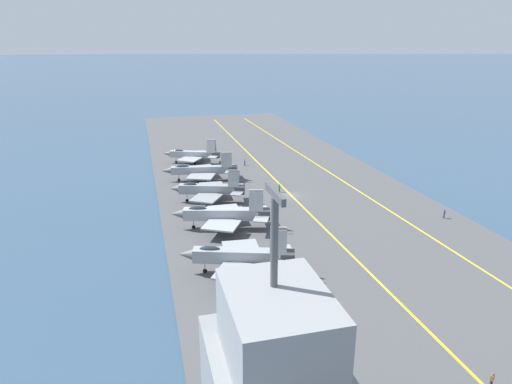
% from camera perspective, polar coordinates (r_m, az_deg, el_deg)
% --- Properties ---
extents(ground_plane, '(2000.00, 2000.00, 0.00)m').
position_cam_1_polar(ground_plane, '(96.14, 4.38, -0.61)').
color(ground_plane, '#334C66').
extents(carrier_deck, '(216.95, 54.58, 0.40)m').
position_cam_1_polar(carrier_deck, '(96.08, 4.38, -0.50)').
color(carrier_deck, '#4C4C4F').
rests_on(carrier_deck, ground).
extents(deck_stripe_foul_line, '(195.20, 5.43, 0.01)m').
position_cam_1_polar(deck_stripe_foul_line, '(101.65, 12.43, 0.31)').
color(deck_stripe_foul_line, yellow).
rests_on(deck_stripe_foul_line, carrier_deck).
extents(deck_stripe_centerline, '(195.25, 0.36, 0.01)m').
position_cam_1_polar(deck_stripe_centerline, '(96.01, 4.38, -0.39)').
color(deck_stripe_centerline, yellow).
rests_on(deck_stripe_centerline, carrier_deck).
extents(parked_jet_nearest, '(13.27, 16.23, 7.01)m').
position_cam_1_polar(parked_jet_nearest, '(63.45, -2.19, -7.96)').
color(parked_jet_nearest, '#93999E').
rests_on(parked_jet_nearest, carrier_deck).
extents(parked_jet_second, '(12.69, 17.11, 6.91)m').
position_cam_1_polar(parked_jet_second, '(78.27, -4.24, -2.74)').
color(parked_jet_second, '#9EA3A8').
rests_on(parked_jet_second, carrier_deck).
extents(parked_jet_third, '(13.43, 15.24, 6.68)m').
position_cam_1_polar(parked_jet_third, '(91.20, -5.94, 0.35)').
color(parked_jet_third, gray).
rests_on(parked_jet_third, carrier_deck).
extents(parked_jet_fourth, '(12.92, 17.47, 6.46)m').
position_cam_1_polar(parked_jet_fourth, '(105.74, -6.86, 2.77)').
color(parked_jet_fourth, '#93999E').
rests_on(parked_jet_fourth, carrier_deck).
extents(parked_jet_fifth, '(12.32, 15.26, 6.45)m').
position_cam_1_polar(parked_jet_fifth, '(120.95, -7.90, 4.70)').
color(parked_jet_fifth, '#9EA3A8').
rests_on(parked_jet_fifth, carrier_deck).
extents(crew_brown_vest, '(0.42, 0.46, 1.68)m').
position_cam_1_polar(crew_brown_vest, '(51.13, 27.41, -20.07)').
color(crew_brown_vest, '#232328').
rests_on(crew_brown_vest, carrier_deck).
extents(crew_purple_vest, '(0.45, 0.39, 1.72)m').
position_cam_1_polar(crew_purple_vest, '(117.99, -1.42, 3.76)').
color(crew_purple_vest, '#232328').
rests_on(crew_purple_vest, carrier_deck).
extents(crew_blue_vest, '(0.46, 0.40, 1.74)m').
position_cam_1_polar(crew_blue_vest, '(90.01, 22.48, -2.48)').
color(crew_blue_vest, '#383328').
rests_on(crew_blue_vest, carrier_deck).
extents(crew_green_vest, '(0.28, 0.39, 1.80)m').
position_cam_1_polar(crew_green_vest, '(97.54, 2.94, 0.56)').
color(crew_green_vest, '#383328').
rests_on(crew_green_vest, carrier_deck).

